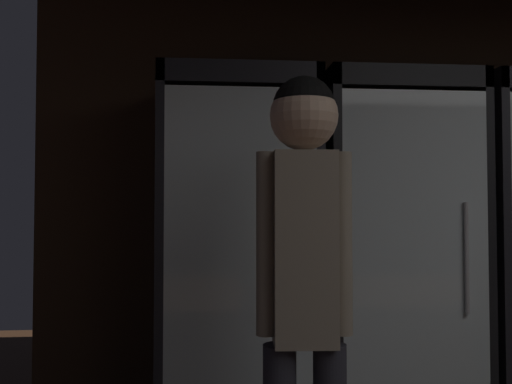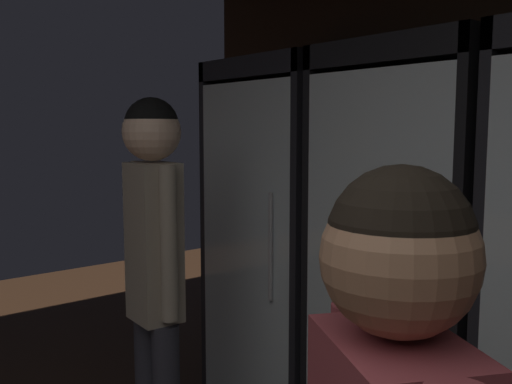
% 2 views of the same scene
% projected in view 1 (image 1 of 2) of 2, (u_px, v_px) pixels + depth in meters
% --- Properties ---
extents(cooler_far_left, '(0.75, 0.69, 1.95)m').
position_uv_depth(cooler_far_left, '(237.00, 275.00, 2.71)').
color(cooler_far_left, black).
rests_on(cooler_far_left, ground).
extents(cooler_left, '(0.75, 0.69, 1.95)m').
position_uv_depth(cooler_left, '(389.00, 274.00, 2.78)').
color(cooler_left, black).
rests_on(cooler_left, ground).
extents(shopper_near, '(0.32, 0.23, 1.73)m').
position_uv_depth(shopper_near, '(304.00, 272.00, 1.77)').
color(shopper_near, '#2D2D38').
rests_on(shopper_near, ground).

